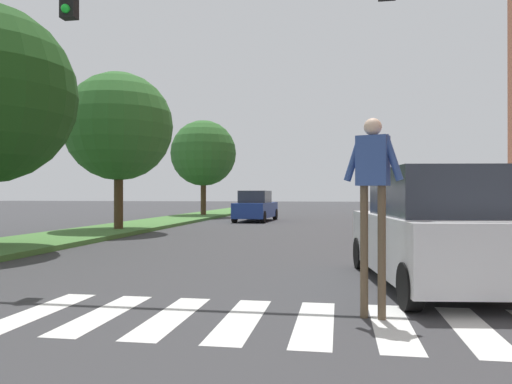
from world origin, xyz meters
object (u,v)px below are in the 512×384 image
(tree_distant, at_px, (203,153))
(traffic_light_gantry, at_px, (71,35))
(suv_crossing, at_px, (433,231))
(pedestrian_performer, at_px, (373,185))
(sedan_midblock, at_px, (256,207))
(tree_far, at_px, (119,127))

(tree_distant, relative_size, traffic_light_gantry, 0.62)
(tree_distant, bearing_deg, suv_crossing, -65.94)
(traffic_light_gantry, bearing_deg, pedestrian_performer, -20.64)
(sedan_midblock, bearing_deg, traffic_light_gantry, -90.30)
(traffic_light_gantry, height_order, suv_crossing, traffic_light_gantry)
(pedestrian_performer, height_order, sedan_midblock, pedestrian_performer)
(suv_crossing, height_order, sedan_midblock, suv_crossing)
(tree_distant, distance_m, suv_crossing, 25.93)
(tree_far, height_order, sedan_midblock, tree_far)
(suv_crossing, distance_m, sedan_midblock, 19.99)
(tree_distant, distance_m, traffic_light_gantry, 24.29)
(tree_distant, relative_size, sedan_midblock, 1.36)
(tree_far, bearing_deg, tree_distant, 90.91)
(tree_far, distance_m, sedan_midblock, 10.41)
(tree_distant, relative_size, pedestrian_performer, 2.52)
(pedestrian_performer, relative_size, suv_crossing, 0.52)
(tree_distant, xyz_separation_m, sedan_midblock, (4.29, -4.47, -3.44))
(traffic_light_gantry, bearing_deg, tree_distant, 99.92)
(tree_far, relative_size, pedestrian_performer, 2.51)
(pedestrian_performer, bearing_deg, tree_distant, 109.86)
(tree_far, relative_size, sedan_midblock, 1.36)
(pedestrian_performer, relative_size, sedan_midblock, 0.54)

